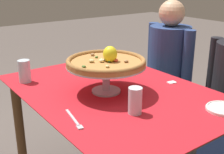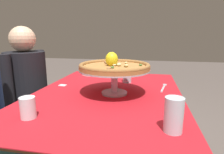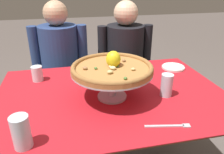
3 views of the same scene
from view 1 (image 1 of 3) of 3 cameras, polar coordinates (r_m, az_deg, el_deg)
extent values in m
cylinder|color=brown|center=(2.10, -17.35, -9.81)|extent=(0.06, 0.06, 0.70)
cylinder|color=brown|center=(2.40, -0.40, -5.09)|extent=(0.06, 0.06, 0.70)
cube|color=brown|center=(1.64, 0.46, -3.15)|extent=(1.24, 0.86, 0.02)
cube|color=red|center=(1.64, 0.47, -2.68)|extent=(1.28, 0.90, 0.00)
cylinder|color=#B7B7C1|center=(1.62, -1.13, -2.67)|extent=(0.16, 0.16, 0.01)
cylinder|color=#B7B7C1|center=(1.59, -1.15, -0.22)|extent=(0.04, 0.04, 0.13)
cylinder|color=#B7B7C1|center=(1.57, -1.17, 2.24)|extent=(0.42, 0.42, 0.01)
cylinder|color=#AD753D|center=(1.56, -1.17, 2.71)|extent=(0.42, 0.42, 0.02)
torus|color=olive|center=(1.56, -1.17, 3.18)|extent=(0.42, 0.42, 0.02)
ellipsoid|color=#996B42|center=(1.67, -3.77, 4.38)|extent=(0.03, 0.03, 0.01)
ellipsoid|color=#4C7533|center=(1.54, -0.57, 3.00)|extent=(0.02, 0.02, 0.01)
ellipsoid|color=#C63D28|center=(1.57, -0.72, 3.48)|extent=(0.04, 0.04, 0.02)
ellipsoid|color=#C63D28|center=(1.55, 0.74, 3.25)|extent=(0.04, 0.04, 0.02)
ellipsoid|color=#996B42|center=(1.54, 2.75, 3.06)|extent=(0.03, 0.03, 0.01)
ellipsoid|color=beige|center=(1.56, -1.37, 3.35)|extent=(0.03, 0.03, 0.01)
ellipsoid|color=beige|center=(1.54, -2.06, 3.23)|extent=(0.04, 0.04, 0.02)
ellipsoid|color=tan|center=(1.45, -0.89, 2.09)|extent=(0.03, 0.02, 0.01)
ellipsoid|color=#4C7533|center=(1.62, -3.02, 3.90)|extent=(0.02, 0.03, 0.01)
ellipsoid|color=#4C7533|center=(1.46, -5.45, 2.04)|extent=(0.03, 0.03, 0.01)
ellipsoid|color=tan|center=(1.54, -3.96, 3.14)|extent=(0.04, 0.03, 0.02)
ellipsoid|color=yellow|center=(1.55, -0.29, 4.38)|extent=(0.11, 0.11, 0.09)
cylinder|color=silver|center=(1.82, -16.53, 1.08)|extent=(0.07, 0.07, 0.13)
cylinder|color=silver|center=(1.82, -16.46, 0.40)|extent=(0.06, 0.06, 0.09)
cylinder|color=silver|center=(1.36, 4.48, -4.56)|extent=(0.06, 0.06, 0.13)
cylinder|color=silver|center=(1.37, 4.43, -6.07)|extent=(0.06, 0.06, 0.05)
cylinder|color=white|center=(2.09, -0.75, 3.62)|extent=(0.07, 0.07, 0.09)
cylinder|color=silver|center=(2.09, -0.75, 3.16)|extent=(0.06, 0.06, 0.06)
cylinder|color=white|center=(1.50, 20.65, -5.80)|extent=(0.16, 0.16, 0.01)
torus|color=white|center=(1.50, 20.68, -5.59)|extent=(0.16, 0.16, 0.01)
cube|color=#B7B7C1|center=(1.34, -7.63, -7.75)|extent=(0.17, 0.04, 0.01)
cube|color=#B7B7C1|center=(1.26, -6.21, -9.61)|extent=(0.04, 0.03, 0.01)
cube|color=white|center=(1.78, 11.45, -1.02)|extent=(0.04, 0.05, 0.00)
cube|color=#1E3833|center=(2.50, 10.16, -7.90)|extent=(0.30, 0.34, 0.43)
cylinder|color=navy|center=(2.32, 10.86, 2.93)|extent=(0.33, 0.33, 0.55)
sphere|color=tan|center=(2.24, 11.46, 12.01)|extent=(0.19, 0.19, 0.19)
cylinder|color=navy|center=(2.44, 7.85, 4.94)|extent=(0.08, 0.08, 0.47)
cylinder|color=navy|center=(2.17, 14.38, 2.72)|extent=(0.08, 0.08, 0.47)
cylinder|color=black|center=(2.12, 19.01, 1.59)|extent=(0.08, 0.08, 0.42)
camera|label=2|loc=(2.43, -20.70, 12.07)|focal=30.32mm
camera|label=3|loc=(1.46, -44.11, 13.63)|focal=35.38mm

